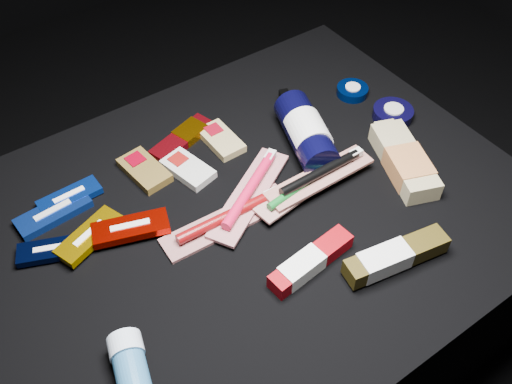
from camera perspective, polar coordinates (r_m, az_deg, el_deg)
ground at (r=1.36m, az=-0.28°, el=-12.42°), size 3.00×3.00×0.00m
cloth_table at (r=1.19m, az=-0.32°, el=-7.69°), size 0.98×0.78×0.40m
luna_bar_0 at (r=1.07m, az=-19.59°, el=-1.99°), size 0.13×0.06×0.02m
luna_bar_1 at (r=1.09m, az=-18.13°, el=-0.49°), size 0.11×0.05×0.01m
luna_bar_2 at (r=1.02m, az=-19.70°, el=-5.49°), size 0.12×0.08×0.01m
luna_bar_3 at (r=1.01m, az=-16.31°, el=-4.22°), size 0.13×0.09×0.02m
luna_bar_4 at (r=1.00m, az=-12.41°, el=-3.54°), size 0.14×0.09×0.02m
clif_bar_0 at (r=1.10m, az=-11.23°, el=2.27°), size 0.07×0.11×0.02m
clif_bar_1 at (r=1.09m, az=-6.97°, el=2.41°), size 0.08×0.11×0.02m
clif_bar_2 at (r=1.15m, az=-3.64°, el=5.34°), size 0.06×0.10×0.02m
power_bar at (r=1.16m, az=-7.14°, el=5.53°), size 0.15×0.09×0.02m
lotion_bottle at (r=1.12m, az=5.05°, el=5.90°), size 0.13×0.24×0.08m
cream_tin_upper at (r=1.28m, az=9.61°, el=9.96°), size 0.07×0.07×0.02m
cream_tin_lower at (r=1.23m, az=13.52°, el=7.65°), size 0.08×0.08×0.03m
bodywash_bottle at (r=1.12m, az=14.64°, el=2.94°), size 0.13×0.20×0.04m
deodorant_stick at (r=0.85m, az=-12.32°, el=-17.29°), size 0.08×0.13×0.05m
toothbrush_pack_0 at (r=1.00m, az=-2.77°, el=-2.66°), size 0.25×0.07×0.03m
toothbrush_pack_1 at (r=1.03m, az=-0.61°, el=0.09°), size 0.24×0.17×0.03m
toothbrush_pack_2 at (r=1.04m, az=4.47°, el=0.40°), size 0.19×0.07×0.02m
toothbrush_pack_3 at (r=1.05m, az=6.53°, el=1.76°), size 0.22×0.05×0.02m
toothpaste_carton_red at (r=0.94m, az=5.20°, el=-7.13°), size 0.17×0.05×0.03m
toothpaste_carton_green at (r=0.96m, az=13.43°, el=-6.40°), size 0.19×0.07×0.04m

